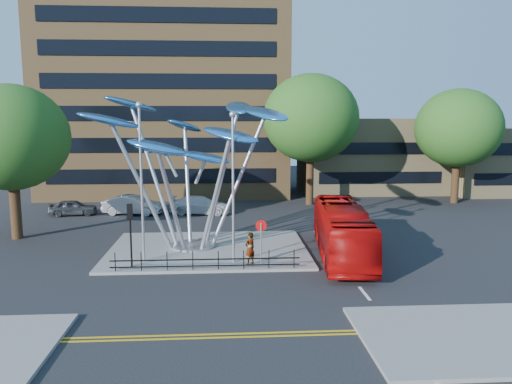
{
  "coord_description": "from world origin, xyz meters",
  "views": [
    {
      "loc": [
        0.05,
        -23.87,
        8.1
      ],
      "look_at": [
        1.81,
        4.0,
        3.93
      ],
      "focal_mm": 35.0,
      "sensor_mm": 36.0,
      "label": 1
    }
  ],
  "objects": [
    {
      "name": "street_lamp_left",
      "position": [
        -4.5,
        3.5,
        5.36
      ],
      "size": [
        0.36,
        0.36,
        8.8
      ],
      "color": "#9EA0A5",
      "rests_on": "traffic_island"
    },
    {
      "name": "tree_right",
      "position": [
        8.0,
        22.0,
        8.04
      ],
      "size": [
        8.8,
        8.8,
        12.11
      ],
      "color": "black",
      "rests_on": "ground"
    },
    {
      "name": "leaf_sculpture",
      "position": [
        -2.07,
        6.68,
        6.87
      ],
      "size": [
        12.72,
        9.54,
        9.51
      ],
      "color": "#9EA0A5",
      "rests_on": "traffic_island"
    },
    {
      "name": "low_building_far",
      "position": [
        30.0,
        28.0,
        3.5
      ],
      "size": [
        12.0,
        8.0,
        7.0
      ],
      "primitive_type": "cube",
      "color": "tan",
      "rests_on": "ground"
    },
    {
      "name": "street_lamp_right",
      "position": [
        0.5,
        3.0,
        5.09
      ],
      "size": [
        0.36,
        0.36,
        8.3
      ],
      "color": "#9EA0A5",
      "rests_on": "traffic_island"
    },
    {
      "name": "low_building_near",
      "position": [
        16.0,
        30.0,
        4.0
      ],
      "size": [
        15.0,
        8.0,
        8.0
      ],
      "primitive_type": "cube",
      "color": "tan",
      "rests_on": "ground"
    },
    {
      "name": "parked_car_left",
      "position": [
        -12.64,
        18.0,
        0.66
      ],
      "size": [
        4.05,
        2.03,
        1.32
      ],
      "primitive_type": "imported",
      "rotation": [
        0.0,
        0.0,
        1.69
      ],
      "color": "#3F4247",
      "rests_on": "ground"
    },
    {
      "name": "pedestrian_railing_front",
      "position": [
        -1.0,
        1.7,
        0.55
      ],
      "size": [
        10.0,
        0.06,
        1.0
      ],
      "color": "black",
      "rests_on": "traffic_island"
    },
    {
      "name": "double_yellow_near",
      "position": [
        0.0,
        -6.0,
        0.01
      ],
      "size": [
        40.0,
        0.12,
        0.01
      ],
      "primitive_type": "cube",
      "color": "gold",
      "rests_on": "ground"
    },
    {
      "name": "ground",
      "position": [
        0.0,
        0.0,
        0.0
      ],
      "size": [
        120.0,
        120.0,
        0.0
      ],
      "primitive_type": "plane",
      "color": "black",
      "rests_on": "ground"
    },
    {
      "name": "pedestrian",
      "position": [
        1.39,
        2.5,
        1.04
      ],
      "size": [
        0.77,
        0.73,
        1.78
      ],
      "primitive_type": "imported",
      "rotation": [
        0.0,
        0.0,
        3.78
      ],
      "color": "gray",
      "rests_on": "traffic_island"
    },
    {
      "name": "red_bus",
      "position": [
        6.89,
        4.31,
        1.52
      ],
      "size": [
        3.79,
        11.15,
        3.04
      ],
      "primitive_type": "imported",
      "rotation": [
        0.0,
        0.0,
        -0.11
      ],
      "color": "#A50807",
      "rests_on": "ground"
    },
    {
      "name": "traffic_light_island",
      "position": [
        -5.0,
        2.5,
        2.61
      ],
      "size": [
        0.28,
        0.18,
        3.42
      ],
      "color": "black",
      "rests_on": "traffic_island"
    },
    {
      "name": "tree_far",
      "position": [
        22.0,
        22.0,
        7.11
      ],
      "size": [
        8.0,
        8.0,
        10.81
      ],
      "color": "black",
      "rests_on": "ground"
    },
    {
      "name": "brick_tower",
      "position": [
        -6.0,
        32.0,
        15.0
      ],
      "size": [
        25.0,
        15.0,
        30.0
      ],
      "primitive_type": "cube",
      "color": "olive",
      "rests_on": "ground"
    },
    {
      "name": "no_entry_sign_island",
      "position": [
        2.0,
        2.52,
        1.82
      ],
      "size": [
        0.6,
        0.1,
        2.45
      ],
      "color": "#9EA0A5",
      "rests_on": "traffic_island"
    },
    {
      "name": "tree_left",
      "position": [
        -14.0,
        10.0,
        6.79
      ],
      "size": [
        7.6,
        7.6,
        10.32
      ],
      "color": "black",
      "rests_on": "ground"
    },
    {
      "name": "parked_car_mid",
      "position": [
        -7.69,
        18.0,
        0.81
      ],
      "size": [
        5.16,
        2.55,
        1.63
      ],
      "primitive_type": "imported",
      "rotation": [
        0.0,
        0.0,
        1.4
      ],
      "color": "#A8ABB0",
      "rests_on": "ground"
    },
    {
      "name": "traffic_island",
      "position": [
        -1.0,
        6.0,
        0.07
      ],
      "size": [
        12.0,
        9.0,
        0.15
      ],
      "primitive_type": "cube",
      "color": "slate",
      "rests_on": "ground"
    },
    {
      "name": "double_yellow_far",
      "position": [
        0.0,
        -6.3,
        0.01
      ],
      "size": [
        40.0,
        0.12,
        0.01
      ],
      "primitive_type": "cube",
      "color": "gold",
      "rests_on": "ground"
    },
    {
      "name": "parked_car_right",
      "position": [
        -2.03,
        18.0,
        0.75
      ],
      "size": [
        5.37,
        2.73,
        1.49
      ],
      "primitive_type": "imported",
      "rotation": [
        0.0,
        0.0,
        1.44
      ],
      "color": "silver",
      "rests_on": "ground"
    }
  ]
}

